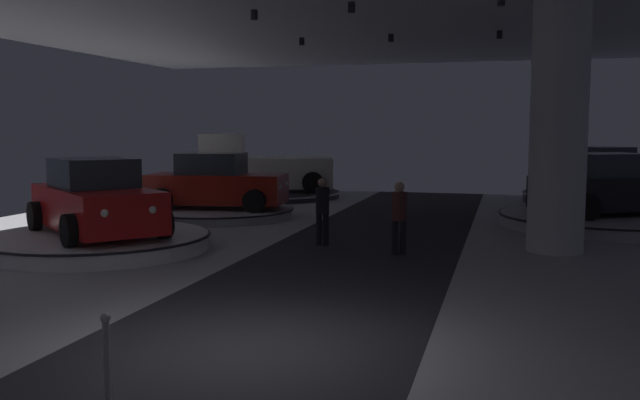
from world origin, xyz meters
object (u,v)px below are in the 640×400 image
(display_platform_deep_right, at_px, (596,198))
(display_car_mid_left, at_px, (96,200))
(pickup_truck_deep_left, at_px, (257,168))
(display_car_deep_right, at_px, (598,172))
(column_right, at_px, (559,128))
(display_platform_deep_left, at_px, (266,194))
(display_platform_far_right, at_px, (610,220))
(display_car_far_right, at_px, (610,187))
(display_platform_far_left, at_px, (217,212))
(display_platform_mid_left, at_px, (97,241))
(visitor_walking_far, at_px, (322,207))
(visitor_walking_near, at_px, (399,213))
(display_car_far_left, at_px, (216,183))

(display_platform_deep_right, distance_m, display_car_mid_left, 18.22)
(pickup_truck_deep_left, bearing_deg, display_car_deep_right, 4.51)
(column_right, relative_size, display_platform_deep_left, 0.91)
(display_platform_far_right, distance_m, display_car_far_right, 0.92)
(display_platform_far_left, xyz_separation_m, display_car_mid_left, (-0.23, -6.21, 0.97))
(display_car_far_right, xyz_separation_m, display_platform_mid_left, (-11.68, -7.08, -0.91))
(display_platform_far_left, bearing_deg, visitor_walking_far, -43.29)
(display_platform_deep_right, distance_m, pickup_truck_deep_left, 12.96)
(column_right, xyz_separation_m, display_platform_mid_left, (-9.96, -2.54, -2.55))
(display_car_far_right, distance_m, display_platform_deep_right, 6.59)
(display_platform_far_left, height_order, visitor_walking_far, visitor_walking_far)
(display_car_mid_left, bearing_deg, display_platform_far_right, 31.09)
(display_car_deep_right, relative_size, display_car_mid_left, 1.04)
(display_car_deep_right, distance_m, display_platform_far_left, 14.02)
(display_platform_deep_right, xyz_separation_m, display_platform_deep_left, (-12.57, -0.94, -0.07))
(display_platform_far_right, xyz_separation_m, display_platform_far_left, (-11.50, -0.86, -0.04))
(column_right, distance_m, display_platform_far_right, 5.50)
(display_platform_far_left, bearing_deg, display_platform_deep_right, 31.75)
(column_right, xyz_separation_m, display_car_far_right, (1.72, 4.53, -1.64))
(display_platform_far_right, height_order, visitor_walking_far, visitor_walking_far)
(pickup_truck_deep_left, height_order, visitor_walking_far, pickup_truck_deep_left)
(display_platform_far_left, xyz_separation_m, display_platform_deep_left, (-0.68, 6.42, -0.02))
(display_platform_far_left, distance_m, visitor_walking_near, 8.16)
(display_platform_deep_right, distance_m, display_platform_far_left, 13.99)
(display_car_far_right, bearing_deg, display_car_mid_left, -148.90)
(column_right, relative_size, display_platform_far_left, 1.15)
(display_platform_far_left, bearing_deg, display_platform_far_right, 4.28)
(display_platform_deep_right, bearing_deg, display_car_far_left, -148.30)
(display_car_far_left, bearing_deg, display_car_far_right, 4.22)
(display_platform_mid_left, bearing_deg, visitor_walking_far, 22.57)
(display_platform_far_right, xyz_separation_m, display_car_far_left, (-11.53, -0.86, 0.85))
(display_platform_far_right, height_order, display_platform_deep_left, display_platform_far_right)
(display_car_deep_right, bearing_deg, display_car_far_right, -93.87)
(display_platform_deep_right, xyz_separation_m, visitor_walking_far, (-7.37, -11.62, 0.70))
(display_car_mid_left, bearing_deg, display_car_deep_right, 48.13)
(display_car_far_right, height_order, display_platform_deep_right, display_car_far_right)
(column_right, relative_size, display_car_far_left, 1.25)
(display_car_far_right, height_order, visitor_walking_near, display_car_far_right)
(display_platform_deep_left, height_order, pickup_truck_deep_left, pickup_truck_deep_left)
(display_car_far_right, distance_m, display_platform_deep_left, 13.40)
(column_right, height_order, display_platform_far_right, column_right)
(display_platform_deep_right, xyz_separation_m, display_car_mid_left, (-12.13, -13.57, 0.92))
(display_platform_deep_right, relative_size, display_car_mid_left, 1.21)
(display_platform_far_left, height_order, display_platform_deep_left, display_platform_far_left)
(pickup_truck_deep_left, bearing_deg, display_car_mid_left, -86.56)
(display_platform_far_left, distance_m, display_platform_deep_left, 6.45)
(display_car_far_right, distance_m, display_platform_far_left, 11.54)
(display_platform_mid_left, distance_m, visitor_walking_far, 5.18)
(display_platform_deep_left, xyz_separation_m, visitor_walking_far, (5.21, -10.68, 0.77))
(display_car_far_right, bearing_deg, display_platform_far_right, 29.33)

